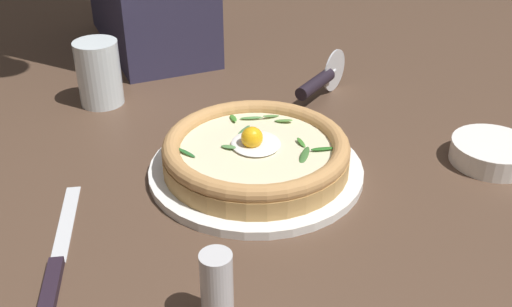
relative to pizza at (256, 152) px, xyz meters
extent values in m
cube|color=brown|center=(-0.03, -0.02, -0.05)|extent=(2.40, 2.40, 0.03)
cylinder|color=white|center=(0.00, 0.00, -0.03)|extent=(0.29, 0.29, 0.01)
cylinder|color=tan|center=(0.00, 0.00, -0.01)|extent=(0.25, 0.25, 0.03)
torus|color=tan|center=(0.00, 0.00, 0.01)|extent=(0.25, 0.25, 0.02)
cylinder|color=beige|center=(0.00, 0.00, 0.01)|extent=(0.21, 0.21, 0.00)
ellipsoid|color=white|center=(-0.01, 0.00, 0.01)|extent=(0.07, 0.07, 0.01)
sphere|color=#FFB217|center=(0.00, -0.01, 0.02)|extent=(0.03, 0.03, 0.03)
ellipsoid|color=#25661F|center=(0.02, 0.09, 0.01)|extent=(0.01, 0.03, 0.00)
ellipsoid|color=#37662D|center=(0.03, 0.06, 0.01)|extent=(0.03, 0.02, 0.01)
ellipsoid|color=#528241|center=(-0.08, 0.03, 0.01)|extent=(0.02, 0.03, 0.01)
ellipsoid|color=#508D48|center=(-0.08, 0.00, 0.01)|extent=(0.01, 0.03, 0.00)
ellipsoid|color=#3B782A|center=(0.00, 0.06, 0.01)|extent=(0.02, 0.01, 0.01)
ellipsoid|color=#418B30|center=(-0.08, -0.02, 0.01)|extent=(0.03, 0.01, 0.01)
ellipsoid|color=#548D4B|center=(0.00, -0.04, 0.01)|extent=(0.02, 0.02, 0.01)
ellipsoid|color=#5A8F41|center=(-0.07, 0.05, 0.01)|extent=(0.02, 0.03, 0.01)
ellipsoid|color=#27642D|center=(0.01, -0.09, 0.01)|extent=(0.03, 0.03, 0.01)
ellipsoid|color=#497D46|center=(-0.04, -0.01, 0.01)|extent=(0.02, 0.02, 0.01)
cylinder|color=white|center=(0.00, 0.33, -0.02)|extent=(0.11, 0.11, 0.03)
cylinder|color=silver|center=(-0.26, 0.16, 0.00)|extent=(0.06, 0.05, 0.07)
cylinder|color=silver|center=(-0.25, 0.16, 0.00)|extent=(0.02, 0.02, 0.01)
cylinder|color=black|center=(-0.21, 0.12, 0.00)|extent=(0.09, 0.08, 0.02)
cube|color=silver|center=(0.09, -0.24, -0.03)|extent=(0.15, 0.02, 0.00)
cube|color=black|center=(0.21, -0.24, -0.03)|extent=(0.09, 0.02, 0.01)
cylinder|color=silver|center=(-0.25, -0.23, 0.02)|extent=(0.07, 0.07, 0.11)
cylinder|color=#B6282C|center=(-0.25, -0.23, -0.02)|extent=(0.07, 0.07, 0.03)
cylinder|color=silver|center=(0.26, -0.07, 0.01)|extent=(0.03, 0.03, 0.08)
camera|label=1|loc=(0.69, -0.07, 0.41)|focal=42.15mm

